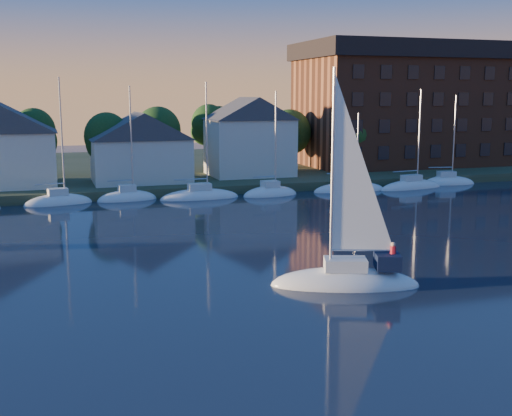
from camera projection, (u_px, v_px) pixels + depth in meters
name	position (u px, v px, depth m)	size (l,w,h in m)	color
shoreline_land	(165.00, 171.00, 94.34)	(160.00, 50.00, 2.00)	#334126
wooden_dock	(201.00, 194.00, 72.82)	(120.00, 3.00, 1.00)	brown
clubhouse_centre	(140.00, 146.00, 74.76)	(11.55, 8.40, 8.08)	silver
clubhouse_east	(249.00, 136.00, 80.78)	(10.50, 8.40, 9.80)	silver
condo_block	(406.00, 104.00, 93.68)	(31.00, 17.00, 17.40)	brown
tree_line	(196.00, 126.00, 82.48)	(93.40, 5.40, 8.90)	#3C251B
moored_fleet	(171.00, 198.00, 68.77)	(79.50, 2.40, 12.05)	white
hero_sailboat	(348.00, 276.00, 37.50)	(9.15, 5.53, 13.66)	white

